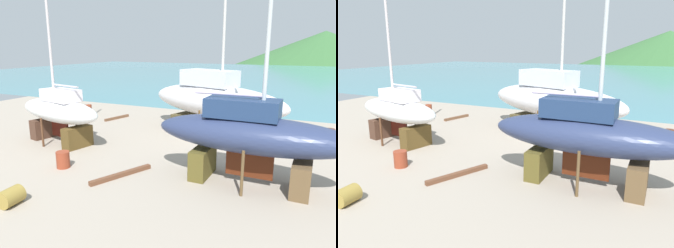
{
  "view_description": "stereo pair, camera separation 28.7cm",
  "coord_description": "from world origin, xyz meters",
  "views": [
    {
      "loc": [
        4.83,
        -18.51,
        5.55
      ],
      "look_at": [
        -2.4,
        -3.12,
        1.4
      ],
      "focal_mm": 33.92,
      "sensor_mm": 36.0,
      "label": 1
    },
    {
      "loc": [
        5.09,
        -18.39,
        5.55
      ],
      "look_at": [
        -2.4,
        -3.12,
        1.4
      ],
      "focal_mm": 33.92,
      "sensor_mm": 36.0,
      "label": 2
    }
  ],
  "objects": [
    {
      "name": "sailboat_small_center",
      "position": [
        2.6,
        -5.99,
        2.1
      ],
      "size": [
        8.07,
        2.62,
        11.85
      ],
      "rotation": [
        0.0,
        0.0,
        -0.01
      ],
      "color": "brown",
      "rests_on": "ground"
    },
    {
      "name": "sea_water",
      "position": [
        0.0,
        46.56,
        0.0
      ],
      "size": [
        135.56,
        78.19,
        0.01
      ],
      "primitive_type": "cube",
      "color": "teal",
      "rests_on": "ground"
    },
    {
      "name": "timber_long_fore",
      "position": [
        -9.22,
        1.91,
        0.09
      ],
      "size": [
        0.79,
        2.36,
        0.19
      ],
      "primitive_type": "cube",
      "rotation": [
        0.0,
        0.0,
        1.31
      ],
      "color": "brown",
      "rests_on": "ground"
    },
    {
      "name": "worker",
      "position": [
        -12.06,
        -1.51,
        0.88
      ],
      "size": [
        0.5,
        0.44,
        1.69
      ],
      "rotation": [
        0.0,
        0.0,
        2.12
      ],
      "color": "#244C93",
      "rests_on": "ground"
    },
    {
      "name": "sailboat_large_starboard",
      "position": [
        -8.69,
        -4.75,
        1.89
      ],
      "size": [
        6.9,
        3.52,
        12.09
      ],
      "rotation": [
        0.0,
        0.0,
        2.92
      ],
      "color": "#4B3023",
      "rests_on": "ground"
    },
    {
      "name": "barrel_rust_far",
      "position": [
        -12.34,
        2.33,
        0.41
      ],
      "size": [
        0.75,
        0.75,
        0.83
      ],
      "primitive_type": "cylinder",
      "rotation": [
        0.0,
        0.0,
        1.0
      ],
      "color": "brown",
      "rests_on": "ground"
    },
    {
      "name": "timber_short_skew",
      "position": [
        -2.55,
        -7.61,
        0.09
      ],
      "size": [
        1.44,
        2.91,
        0.19
      ],
      "primitive_type": "cube",
      "rotation": [
        0.0,
        0.0,
        1.15
      ],
      "color": "brown",
      "rests_on": "ground"
    },
    {
      "name": "sailboat_far_slipway",
      "position": [
        -1.16,
        1.39,
        2.21
      ],
      "size": [
        10.48,
        5.97,
        15.93
      ],
      "rotation": [
        0.0,
        0.0,
        -0.32
      ],
      "color": "brown",
      "rests_on": "ground"
    },
    {
      "name": "headland_hill",
      "position": [
        6.04,
        119.56,
        0.0
      ],
      "size": [
        118.45,
        118.45,
        22.86
      ],
      "primitive_type": "cone",
      "color": "#386936",
      "rests_on": "ground"
    },
    {
      "name": "barrel_tipped_right",
      "position": [
        -4.7,
        -11.48,
        0.33
      ],
      "size": [
        0.7,
        0.85,
        0.65
      ],
      "primitive_type": "cylinder",
      "rotation": [
        1.57,
        0.0,
        0.05
      ],
      "color": "olive",
      "rests_on": "ground"
    },
    {
      "name": "barrel_tar_black",
      "position": [
        -5.63,
        -7.86,
        0.39
      ],
      "size": [
        0.8,
        0.8,
        0.78
      ],
      "primitive_type": "cylinder",
      "rotation": [
        0.0,
        0.0,
        0.37
      ],
      "color": "brown",
      "rests_on": "ground"
    },
    {
      "name": "barrel_ochre",
      "position": [
        5.82,
        2.16,
        0.39
      ],
      "size": [
        0.78,
        0.78,
        0.79
      ],
      "primitive_type": "cylinder",
      "rotation": [
        0.0,
        0.0,
        0.95
      ],
      "color": "#572C1F",
      "rests_on": "ground"
    },
    {
      "name": "ground_plane",
      "position": [
        0.0,
        -5.11,
        0.0
      ],
      "size": [
        50.28,
        50.28,
        0.0
      ],
      "primitive_type": "plane",
      "color": "#A39686"
    },
    {
      "name": "timber_plank_far",
      "position": [
        4.4,
        1.82,
        0.06
      ],
      "size": [
        1.57,
        2.67,
        0.12
      ],
      "primitive_type": "cube",
      "rotation": [
        0.0,
        0.0,
        1.07
      ],
      "color": "brown",
      "rests_on": "ground"
    }
  ]
}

